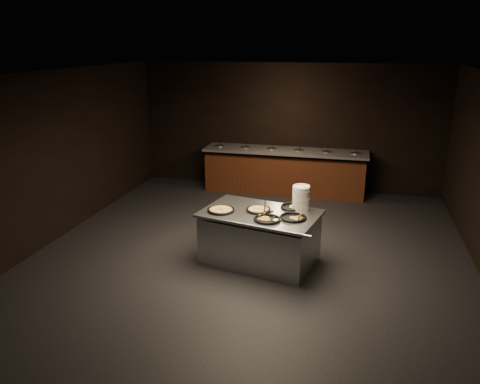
{
  "coord_description": "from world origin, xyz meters",
  "views": [
    {
      "loc": [
        1.52,
        -6.74,
        3.36
      ],
      "look_at": [
        -0.24,
        0.3,
        1.0
      ],
      "focal_mm": 35.0,
      "sensor_mm": 36.0,
      "label": 1
    }
  ],
  "objects_px": {
    "plate_stack": "(301,198)",
    "serving_counter": "(260,238)",
    "pan_veggie_whole": "(221,210)",
    "pan_cheese_whole": "(258,210)"
  },
  "relations": [
    {
      "from": "serving_counter",
      "to": "pan_veggie_whole",
      "type": "distance_m",
      "value": 0.76
    },
    {
      "from": "serving_counter",
      "to": "plate_stack",
      "type": "distance_m",
      "value": 0.9
    },
    {
      "from": "pan_veggie_whole",
      "to": "pan_cheese_whole",
      "type": "distance_m",
      "value": 0.58
    },
    {
      "from": "serving_counter",
      "to": "plate_stack",
      "type": "height_order",
      "value": "plate_stack"
    },
    {
      "from": "serving_counter",
      "to": "pan_cheese_whole",
      "type": "distance_m",
      "value": 0.46
    },
    {
      "from": "plate_stack",
      "to": "pan_veggie_whole",
      "type": "bearing_deg",
      "value": -163.29
    },
    {
      "from": "plate_stack",
      "to": "serving_counter",
      "type": "bearing_deg",
      "value": -156.1
    },
    {
      "from": "pan_cheese_whole",
      "to": "plate_stack",
      "type": "bearing_deg",
      "value": 17.74
    },
    {
      "from": "serving_counter",
      "to": "plate_stack",
      "type": "bearing_deg",
      "value": 35.81
    },
    {
      "from": "plate_stack",
      "to": "pan_cheese_whole",
      "type": "bearing_deg",
      "value": -162.26
    }
  ]
}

